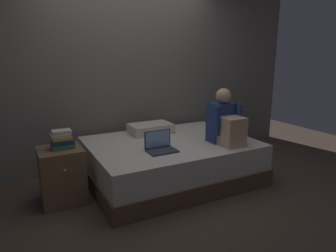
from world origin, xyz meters
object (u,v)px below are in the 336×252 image
(nightstand, at_px, (62,175))
(laptop, at_px, (160,146))
(person_sitting, at_px, (225,123))
(pillow, at_px, (151,129))
(book_stack, at_px, (62,140))
(bed, at_px, (170,160))

(nightstand, bearing_deg, laptop, -16.61)
(person_sitting, bearing_deg, pillow, 126.25)
(book_stack, bearing_deg, laptop, -17.33)
(bed, distance_m, laptop, 0.50)
(bed, relative_size, laptop, 6.25)
(nightstand, height_order, laptop, laptop)
(laptop, xyz_separation_m, pillow, (0.22, 0.73, 0.01))
(laptop, distance_m, book_stack, 1.04)
(person_sitting, bearing_deg, nightstand, 167.84)
(nightstand, relative_size, book_stack, 2.57)
(person_sitting, relative_size, book_stack, 2.84)
(book_stack, bearing_deg, nightstand, -172.73)
(nightstand, distance_m, laptop, 1.09)
(bed, bearing_deg, book_stack, 178.85)
(nightstand, xyz_separation_m, book_stack, (0.03, 0.00, 0.39))
(bed, xyz_separation_m, person_sitting, (0.54, -0.38, 0.50))
(person_sitting, bearing_deg, laptop, 173.56)
(bed, height_order, nightstand, nightstand)
(pillow, bearing_deg, book_stack, -160.57)
(bed, xyz_separation_m, pillow, (-0.06, 0.45, 0.32))
(laptop, bearing_deg, nightstand, 163.39)
(laptop, bearing_deg, pillow, 73.51)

